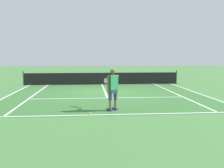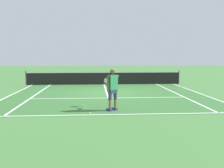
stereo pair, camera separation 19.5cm
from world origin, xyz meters
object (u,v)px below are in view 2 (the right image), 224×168
(tennis_player, at_px, (112,87))
(tennis_ball_by_baseline, at_px, (83,106))
(tennis_ball_near_feet, at_px, (69,111))
(tennis_ball_mid_court, at_px, (90,113))

(tennis_player, bearing_deg, tennis_ball_by_baseline, 143.76)
(tennis_player, height_order, tennis_ball_by_baseline, tennis_player)
(tennis_ball_near_feet, bearing_deg, tennis_player, 2.65)
(tennis_ball_by_baseline, distance_m, tennis_ball_mid_court, 1.57)
(tennis_ball_by_baseline, bearing_deg, tennis_ball_mid_court, -78.67)
(tennis_ball_by_baseline, xyz_separation_m, tennis_ball_mid_court, (0.31, -1.54, 0.00))
(tennis_player, xyz_separation_m, tennis_ball_near_feet, (-1.77, -0.08, -0.96))
(tennis_player, height_order, tennis_ball_near_feet, tennis_player)
(tennis_ball_by_baseline, height_order, tennis_ball_mid_court, same)
(tennis_ball_near_feet, xyz_separation_m, tennis_ball_mid_court, (0.85, -0.56, 0.00))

